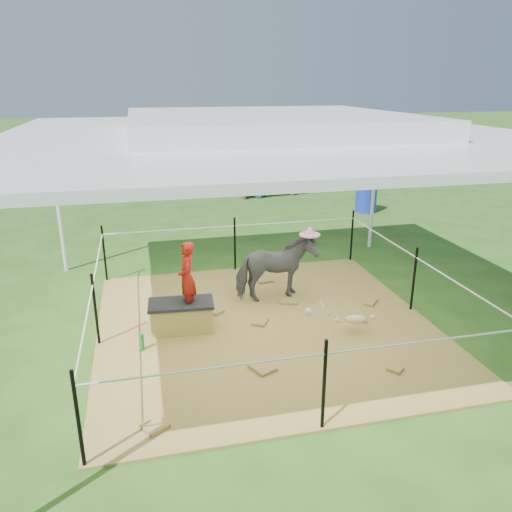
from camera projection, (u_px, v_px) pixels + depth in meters
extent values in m
plane|color=#2D5919|center=(266.00, 327.00, 7.02)|extent=(90.00, 90.00, 0.00)
cube|color=brown|center=(266.00, 326.00, 7.02)|extent=(4.60, 4.60, 0.03)
cylinder|color=silver|center=(57.00, 200.00, 8.69)|extent=(0.07, 0.07, 2.60)
cylinder|color=silver|center=(374.00, 185.00, 9.99)|extent=(0.07, 0.07, 2.60)
cube|color=white|center=(267.00, 135.00, 6.15)|extent=(6.30, 6.30, 0.08)
cube|color=white|center=(267.00, 122.00, 6.10)|extent=(3.30, 3.30, 0.22)
cylinder|color=black|center=(104.00, 254.00, 8.43)|extent=(0.04, 0.04, 1.00)
cylinder|color=black|center=(235.00, 245.00, 8.92)|extent=(0.04, 0.04, 1.00)
cylinder|color=black|center=(352.00, 236.00, 9.41)|extent=(0.04, 0.04, 1.00)
cylinder|color=black|center=(96.00, 310.00, 6.37)|extent=(0.04, 0.04, 1.00)
cylinder|color=black|center=(414.00, 280.00, 7.34)|extent=(0.04, 0.04, 1.00)
cylinder|color=black|center=(78.00, 420.00, 4.30)|extent=(0.04, 0.04, 1.00)
cylinder|color=black|center=(324.00, 386.00, 4.79)|extent=(0.04, 0.04, 1.00)
cylinder|color=white|center=(235.00, 226.00, 8.80)|extent=(4.50, 0.02, 0.02)
cylinder|color=white|center=(326.00, 354.00, 4.67)|extent=(4.50, 0.02, 0.02)
cylinder|color=white|center=(416.00, 258.00, 7.23)|extent=(0.02, 4.50, 0.02)
cylinder|color=white|center=(93.00, 285.00, 6.25)|extent=(0.02, 4.50, 0.02)
cube|color=#AD8D3F|center=(182.00, 317.00, 6.83)|extent=(0.85, 0.47, 0.37)
cube|color=black|center=(181.00, 303.00, 6.76)|extent=(0.91, 0.52, 0.05)
imported|color=#AF1B11|center=(187.00, 271.00, 6.62)|extent=(0.26, 0.38, 0.99)
cylinder|color=#1A7829|center=(142.00, 342.00, 6.32)|extent=(0.07, 0.07, 0.23)
imported|color=#505055|center=(276.00, 269.00, 7.66)|extent=(1.27, 0.69, 1.02)
cylinder|color=pink|center=(276.00, 232.00, 7.46)|extent=(0.32, 0.32, 0.15)
cylinder|color=#1932BE|center=(366.00, 196.00, 13.05)|extent=(0.73, 0.73, 0.85)
cube|color=brown|center=(261.00, 180.00, 15.25)|extent=(2.13, 1.64, 0.82)
cube|color=brown|center=(354.00, 174.00, 16.39)|extent=(2.06, 1.68, 0.75)
imported|color=#338DC2|center=(260.00, 177.00, 14.62)|extent=(0.70, 0.61, 1.22)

